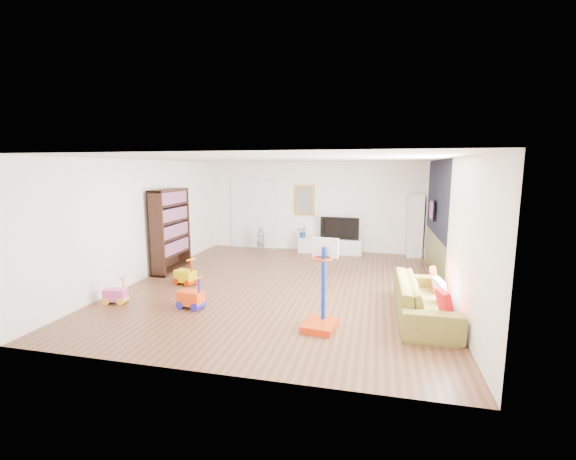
% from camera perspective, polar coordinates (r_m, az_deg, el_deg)
% --- Properties ---
extents(floor, '(6.50, 7.50, 0.00)m').
position_cam_1_polar(floor, '(8.45, -0.62, -8.15)').
color(floor, brown).
rests_on(floor, ground).
extents(ceiling, '(6.50, 7.50, 0.00)m').
position_cam_1_polar(ceiling, '(8.07, -0.65, 10.49)').
color(ceiling, white).
rests_on(ceiling, ground).
extents(wall_back, '(6.50, 0.00, 2.70)m').
position_cam_1_polar(wall_back, '(11.80, 3.69, 3.47)').
color(wall_back, white).
rests_on(wall_back, ground).
extents(wall_front, '(6.50, 0.00, 2.70)m').
position_cam_1_polar(wall_front, '(4.66, -11.68, -5.47)').
color(wall_front, silver).
rests_on(wall_front, ground).
extents(wall_left, '(0.00, 7.50, 2.70)m').
position_cam_1_polar(wall_left, '(9.46, -20.15, 1.53)').
color(wall_left, silver).
rests_on(wall_left, ground).
extents(wall_right, '(0.00, 7.50, 2.70)m').
position_cam_1_polar(wall_right, '(8.03, 22.51, 0.14)').
color(wall_right, silver).
rests_on(wall_right, ground).
extents(navy_accent, '(0.01, 3.20, 1.70)m').
position_cam_1_polar(navy_accent, '(9.35, 21.23, 4.47)').
color(navy_accent, black).
rests_on(navy_accent, wall_right).
extents(olive_wainscot, '(0.01, 3.20, 1.00)m').
position_cam_1_polar(olive_wainscot, '(9.54, 20.77, -3.62)').
color(olive_wainscot, brown).
rests_on(olive_wainscot, wall_right).
extents(doorway, '(1.45, 0.06, 2.10)m').
position_cam_1_polar(doorway, '(12.25, -5.17, 2.25)').
color(doorway, white).
rests_on(doorway, ground).
extents(painting_back, '(0.62, 0.06, 0.92)m').
position_cam_1_polar(painting_back, '(11.79, 2.46, 4.45)').
color(painting_back, gold).
rests_on(painting_back, wall_back).
extents(artwork_right, '(0.04, 0.56, 0.46)m').
position_cam_1_polar(artwork_right, '(9.57, 20.58, 2.79)').
color(artwork_right, '#7F3F8C').
rests_on(artwork_right, wall_right).
extents(media_console, '(1.90, 0.53, 0.44)m').
position_cam_1_polar(media_console, '(11.58, 6.28, -2.33)').
color(media_console, silver).
rests_on(media_console, ground).
extents(tall_cabinet, '(0.42, 0.42, 1.78)m').
position_cam_1_polar(tall_cabinet, '(11.49, 18.32, 0.58)').
color(tall_cabinet, white).
rests_on(tall_cabinet, ground).
extents(bookshelf, '(0.40, 1.39, 2.01)m').
position_cam_1_polar(bookshelf, '(9.85, -17.01, -0.04)').
color(bookshelf, black).
rests_on(bookshelf, ground).
extents(sofa, '(0.90, 2.25, 0.65)m').
position_cam_1_polar(sofa, '(6.99, 19.54, -9.61)').
color(sofa, olive).
rests_on(sofa, ground).
extents(basketball_hoop, '(0.58, 0.67, 1.43)m').
position_cam_1_polar(basketball_hoop, '(6.06, 4.87, -8.11)').
color(basketball_hoop, '#BB2D07').
rests_on(basketball_hoop, ground).
extents(ride_on_yellow, '(0.50, 0.39, 0.59)m').
position_cam_1_polar(ride_on_yellow, '(8.70, -15.02, -5.93)').
color(ride_on_yellow, '#D6BE00').
rests_on(ride_on_yellow, ground).
extents(ride_on_orange, '(0.48, 0.34, 0.59)m').
position_cam_1_polar(ride_on_orange, '(7.24, -14.25, -8.94)').
color(ride_on_orange, '#ED460D').
rests_on(ride_on_orange, ground).
extents(ride_on_pink, '(0.42, 0.30, 0.52)m').
position_cam_1_polar(ride_on_pink, '(7.97, -24.23, -8.09)').
color(ride_on_pink, '#DA4DA6').
rests_on(ride_on_pink, ground).
extents(child, '(0.33, 0.31, 0.76)m').
position_cam_1_polar(child, '(11.73, -4.12, -1.36)').
color(child, gray).
rests_on(child, ground).
extents(tv, '(1.15, 0.25, 0.66)m').
position_cam_1_polar(tv, '(11.49, 7.75, 0.33)').
color(tv, black).
rests_on(tv, media_console).
extents(vase_plant, '(0.37, 0.34, 0.35)m').
position_cam_1_polar(vase_plant, '(11.59, 2.24, -0.28)').
color(vase_plant, navy).
rests_on(vase_plant, media_console).
extents(pillow_left, '(0.18, 0.40, 0.38)m').
position_cam_1_polar(pillow_left, '(6.34, 22.14, -9.90)').
color(pillow_left, red).
rests_on(pillow_left, sofa).
extents(pillow_center, '(0.17, 0.38, 0.37)m').
position_cam_1_polar(pillow_center, '(6.94, 21.64, -8.22)').
color(pillow_center, white).
rests_on(pillow_center, sofa).
extents(pillow_right, '(0.15, 0.39, 0.38)m').
position_cam_1_polar(pillow_right, '(7.58, 20.88, -6.73)').
color(pillow_right, red).
rests_on(pillow_right, sofa).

